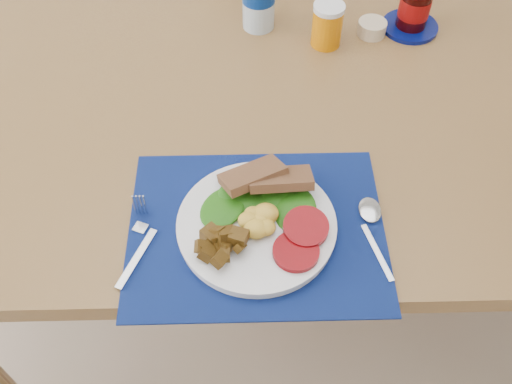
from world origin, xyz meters
TOP-DOWN VIEW (x-y plane):
  - ground at (0.00, 0.00)m, footprint 4.00×4.00m
  - table at (0.00, 0.20)m, footprint 1.40×0.90m
  - placemat at (-0.05, -0.11)m, footprint 0.43×0.34m
  - breakfast_plate at (-0.06, -0.11)m, footprint 0.26×0.26m
  - fork at (-0.25, -0.13)m, footprint 0.06×0.17m
  - spoon at (0.15, -0.11)m, footprint 0.04×0.17m
  - juice_glass at (0.12, 0.39)m, footprint 0.07×0.07m
  - ramekin at (0.22, 0.42)m, footprint 0.06×0.06m
  - jam_on_saucer at (0.32, 0.44)m, footprint 0.13×0.13m

SIDE VIEW (x-z plane):
  - ground at x=0.00m, z-range 0.00..0.00m
  - table at x=0.00m, z-range 0.29..1.04m
  - placemat at x=-0.05m, z-range 0.75..0.75m
  - fork at x=-0.25m, z-range 0.75..0.76m
  - spoon at x=0.15m, z-range 0.75..0.76m
  - ramekin at x=0.22m, z-range 0.75..0.78m
  - breakfast_plate at x=-0.06m, z-range 0.74..0.80m
  - juice_glass at x=0.12m, z-range 0.75..0.84m
  - jam_on_saucer at x=0.32m, z-range 0.74..0.86m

